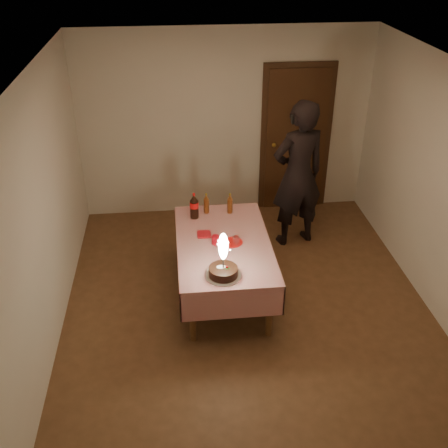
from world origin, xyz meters
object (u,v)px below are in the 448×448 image
Objects in this scene: cola_bottle at (194,206)px; amber_bottle_left at (206,204)px; dining_table at (224,249)px; amber_bottle_right at (230,204)px; birthday_cake at (223,266)px; clear_cup at (236,240)px; photographer at (298,175)px; red_plate at (233,242)px; red_cup at (215,240)px.

amber_bottle_left is at bearing 34.94° from cola_bottle.
dining_table is 5.42× the size of cola_bottle.
birthday_cake is at bearing -99.47° from amber_bottle_right.
clear_cup is 0.28× the size of cola_bottle.
amber_bottle_left is at bearing -162.88° from photographer.
photographer is at bearing 49.96° from clear_cup.
amber_bottle_left is (0.15, 0.10, -0.03)m from cola_bottle.
cola_bottle reaches higher than dining_table.
cola_bottle reaches higher than red_plate.
amber_bottle_left is (-0.07, 1.30, 0.00)m from birthday_cake.
birthday_cake reaches higher than amber_bottle_left.
dining_table is 0.89× the size of photographer.
red_cup is 0.22m from clear_cup.
red_plate is 1.45m from photographer.
dining_table is 6.75× the size of amber_bottle_left.
amber_bottle_left is at bearing 101.22° from dining_table.
clear_cup is 0.05× the size of photographer.
cola_bottle is at bearing 116.35° from dining_table.
red_plate is 0.20m from red_cup.
cola_bottle is at bearing 100.32° from birthday_cake.
amber_bottle_left is (-0.27, 0.73, 0.07)m from clear_cup.
cola_bottle is (-0.41, 0.62, 0.11)m from clear_cup.
amber_bottle_right reaches higher than red_plate.
amber_bottle_right is (0.28, -0.03, 0.00)m from amber_bottle_left.
dining_table is 0.17m from red_cup.
photographer is (1.14, 1.07, 0.22)m from red_cup.
red_plate is (0.10, -0.02, 0.10)m from dining_table.
red_cup is 0.39× the size of amber_bottle_left.
amber_bottle_left is at bearing 92.98° from birthday_cake.
amber_bottle_right is 0.13× the size of photographer.
red_plate is 0.75m from amber_bottle_left.
amber_bottle_right is (0.43, 0.08, -0.03)m from cola_bottle.
photographer is (0.92, 1.09, 0.23)m from clear_cup.
cola_bottle is (-0.28, 0.57, 0.25)m from dining_table.
birthday_cake is 1.30m from amber_bottle_left.
amber_bottle_right is (0.04, 0.67, 0.11)m from red_plate.
dining_table is at bearing -63.65° from cola_bottle.
amber_bottle_right reaches higher than clear_cup.
amber_bottle_right is at bearing -156.51° from photographer.
birthday_cake reaches higher than red_cup.
clear_cup is at bearing -42.74° from red_plate.
red_plate is at bearing -93.73° from amber_bottle_right.
cola_bottle reaches higher than amber_bottle_right.
dining_table is at bearing 167.82° from red_plate.
clear_cup is 1.44m from photographer.
clear_cup is (0.03, -0.03, 0.04)m from red_plate.
cola_bottle is 1.25× the size of amber_bottle_left.
birthday_cake is (-0.07, -0.62, 0.21)m from dining_table.
amber_bottle_left reaches higher than dining_table.
birthday_cake reaches higher than clear_cup.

